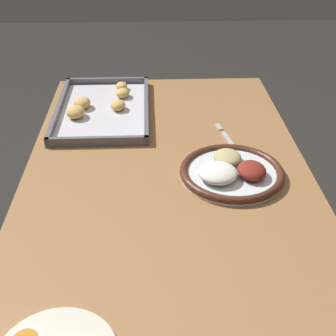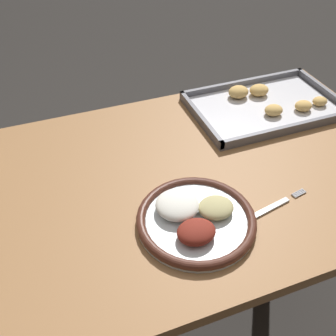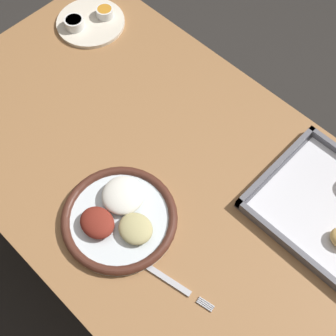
# 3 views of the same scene
# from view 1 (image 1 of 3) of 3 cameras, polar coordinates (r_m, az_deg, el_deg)

# --- Properties ---
(dining_table) EXTENTS (1.26, 0.70, 0.71)m
(dining_table) POSITION_cam_1_polar(r_m,az_deg,el_deg) (1.18, 0.00, -5.75)
(dining_table) COLOR olive
(dining_table) RESTS_ON ground_plane
(dinner_plate) EXTENTS (0.25, 0.25, 0.04)m
(dinner_plate) POSITION_cam_1_polar(r_m,az_deg,el_deg) (1.13, 7.73, -0.45)
(dinner_plate) COLOR silver
(dinner_plate) RESTS_ON dining_table
(fork) EXTENTS (0.19, 0.05, 0.00)m
(fork) POSITION_cam_1_polar(r_m,az_deg,el_deg) (1.28, 7.52, 3.21)
(fork) COLOR #B2B2B7
(fork) RESTS_ON dining_table
(baking_tray) EXTENTS (0.43, 0.28, 0.04)m
(baking_tray) POSITION_cam_1_polar(r_m,az_deg,el_deg) (1.45, -8.06, 7.26)
(baking_tray) COLOR #595960
(baking_tray) RESTS_ON dining_table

